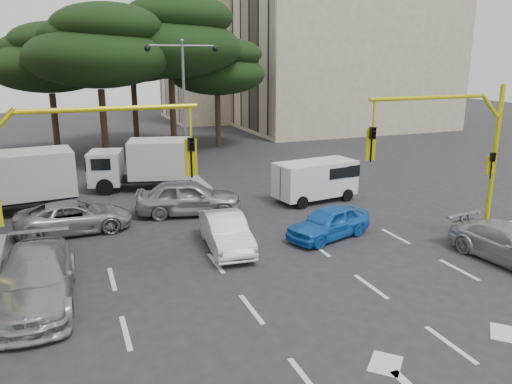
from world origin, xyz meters
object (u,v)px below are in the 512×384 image
car_silver_wagon (34,279)px  car_silver_cross_a (74,217)px  signal_mast_right (459,144)px  box_truck_a (10,184)px  street_lamp_center (184,85)px  signal_mast_left (56,176)px  van_white (315,181)px  car_silver_parked (510,245)px  car_silver_cross_b (189,197)px  car_white_hatch (226,232)px  car_blue_compact (329,222)px  box_truck_b (142,165)px

car_silver_wagon → car_silver_cross_a: bearing=81.4°
signal_mast_right → box_truck_a: (-15.80, 10.44, -2.48)m
street_lamp_center → signal_mast_right: bearing=-64.1°
signal_mast_left → van_white: (11.71, 7.31, -2.87)m
car_silver_cross_a → car_silver_parked: (14.04, -8.83, 0.01)m
box_truck_a → van_white: bearing=-108.7°
car_silver_cross_b → car_silver_wagon: bearing=151.2°
street_lamp_center → car_silver_wagon: size_ratio=1.47×
car_white_hatch → car_silver_cross_b: bearing=98.1°
signal_mast_left → van_white: bearing=32.0°
signal_mast_right → van_white: signal_mast_right is taller
signal_mast_right → car_blue_compact: bearing=148.6°
car_blue_compact → car_silver_wagon: bearing=-98.3°
car_silver_cross_b → van_white: van_white is taller
signal_mast_left → box_truck_a: bearing=101.9°
box_truck_a → car_silver_parked: bearing=-133.1°
box_truck_b → car_blue_compact: bearing=-136.6°
car_white_hatch → box_truck_a: (-7.77, 7.71, 0.75)m
box_truck_a → box_truck_b: bearing=-76.6°
street_lamp_center → car_blue_compact: bearing=-75.9°
van_white → car_white_hatch: bearing=-61.0°
signal_mast_left → car_silver_cross_b: bearing=54.3°
car_white_hatch → box_truck_b: 10.06m
car_silver_wagon → van_white: (12.60, 6.73, 0.24)m
signal_mast_right → car_silver_parked: size_ratio=1.35×
street_lamp_center → car_silver_parked: size_ratio=1.75×
car_silver_cross_a → van_white: bearing=-89.4°
car_silver_cross_b → car_silver_cross_a: bearing=110.8°
street_lamp_center → car_silver_parked: 18.42m
car_silver_wagon → car_silver_cross_a: size_ratio=1.16×
signal_mast_right → signal_mast_left: 13.61m
car_silver_parked → box_truck_a: bearing=136.5°
street_lamp_center → car_blue_compact: street_lamp_center is taller
signal_mast_left → car_white_hatch: (5.57, 2.72, -3.23)m
signal_mast_right → van_white: (-1.90, 7.31, -2.87)m
signal_mast_right → car_silver_cross_b: bearing=138.4°
signal_mast_left → car_silver_parked: bearing=-8.2°
car_white_hatch → car_silver_cross_b: 4.67m
car_silver_cross_b → van_white: (6.40, -0.07, 0.21)m
signal_mast_left → car_silver_parked: (14.40, -2.07, -3.24)m
street_lamp_center → car_silver_parked: bearing=-64.7°
signal_mast_right → car_silver_wagon: bearing=177.7°
signal_mast_right → car_white_hatch: bearing=161.3°
street_lamp_center → car_silver_cross_a: (-6.44, -7.26, -4.79)m
signal_mast_left → car_blue_compact: 10.53m
signal_mast_left → box_truck_b: 13.53m
car_silver_wagon → box_truck_b: bearing=70.6°
signal_mast_right → van_white: size_ratio=1.48×
street_lamp_center → car_white_hatch: bearing=-96.2°
signal_mast_right → car_white_hatch: (-8.04, 2.72, -3.23)m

